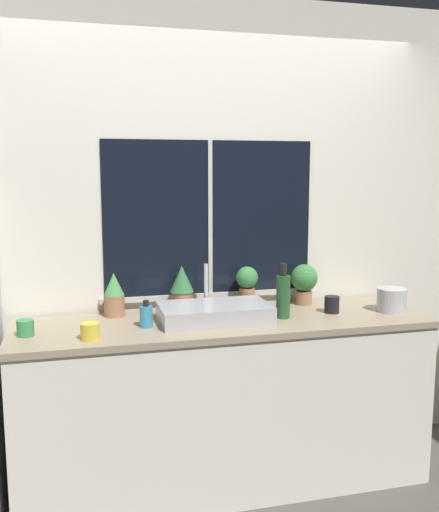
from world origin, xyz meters
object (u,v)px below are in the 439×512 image
sink (214,312)px  potted_plant_far_left (114,295)px  mug_black (332,305)px  kettle (392,299)px  potted_plant_center_left (182,288)px  potted_plant_far_right (304,281)px  mug_yellow (90,331)px  mug_green (25,328)px  bottle_tall (283,295)px  potted_plant_center_right (247,284)px  soap_bottle (146,316)px

sink → potted_plant_far_left: 0.57m
mug_black → kettle: (0.34, -0.06, 0.03)m
potted_plant_center_left → potted_plant_far_right: (0.74, 0.00, 0.00)m
mug_yellow → potted_plant_center_left: bearing=38.5°
potted_plant_center_left → kettle: bearing=-14.0°
potted_plant_center_left → kettle: (1.16, -0.29, -0.07)m
mug_black → potted_plant_center_left: bearing=164.3°
sink → mug_black: sink is taller
potted_plant_center_left → mug_yellow: potted_plant_center_left is taller
sink → mug_green: sink is taller
mug_green → kettle: kettle is taller
potted_plant_center_left → mug_yellow: bearing=-141.5°
potted_plant_center_left → bottle_tall: (0.51, -0.27, -0.01)m
sink → mug_black: 0.69m
kettle → bottle_tall: bearing=178.0°
sink → mug_green: size_ratio=7.14×
sink → potted_plant_far_right: (0.61, 0.23, 0.10)m
potted_plant_far_right → mug_black: potted_plant_far_right is taller
mug_yellow → potted_plant_center_right: bearing=24.6°
potted_plant_far_left → potted_plant_center_left: potted_plant_center_left is taller
potted_plant_far_left → bottle_tall: 0.93m
potted_plant_far_right → soap_bottle: 1.02m
potted_plant_center_left → mug_black: 0.85m
potted_plant_far_left → potted_plant_far_right: 1.12m
soap_bottle → mug_black: size_ratio=1.49×
potted_plant_center_right → bottle_tall: bottle_tall is taller
potted_plant_center_right → kettle: (0.77, -0.29, -0.07)m
sink → potted_plant_center_left: sink is taller
mug_yellow → sink: bearing=15.8°
potted_plant_center_left → kettle: potted_plant_center_left is taller
potted_plant_center_left → soap_bottle: 0.36m
sink → kettle: bearing=-3.2°
potted_plant_center_left → bottle_tall: bearing=-27.6°
sink → potted_plant_center_right: size_ratio=2.39×
potted_plant_far_left → bottle_tall: bearing=-16.7°
sink → potted_plant_center_right: 0.36m
mug_green → kettle: (1.98, -0.01, 0.03)m
potted_plant_far_right → kettle: potted_plant_far_right is taller
bottle_tall → mug_green: bearing=-179.4°
mug_black → mug_yellow: (-1.34, -0.19, -0.01)m
potted_plant_center_left → kettle: 1.19m
potted_plant_center_right → mug_green: size_ratio=2.98×
soap_bottle → bottle_tall: bottle_tall is taller
bottle_tall → potted_plant_center_left: bearing=152.4°
mug_black → kettle: size_ratio=0.57×
sink → kettle: sink is taller
bottle_tall → mug_yellow: size_ratio=3.34×
potted_plant_center_right → bottle_tall: size_ratio=0.82×
bottle_tall → mug_yellow: 1.05m
potted_plant_far_right → mug_yellow: potted_plant_far_right is taller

